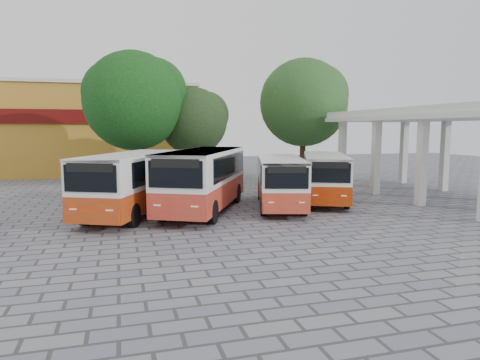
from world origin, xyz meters
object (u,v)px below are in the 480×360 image
object	(u,v)px
bus_far_right	(325,174)
bus_centre_right	(280,179)
bus_far_left	(133,179)
bus_centre_left	(204,176)

from	to	relation	value
bus_far_right	bus_centre_right	bearing A→B (deg)	-137.44
bus_far_left	bus_centre_right	xyz separation A→B (m)	(7.64, -0.16, -0.20)
bus_far_left	bus_far_right	size ratio (longest dim) A/B	1.11
bus_far_left	bus_centre_left	size ratio (longest dim) A/B	0.96
bus_far_left	bus_far_right	bearing A→B (deg)	30.09
bus_centre_left	bus_centre_right	distance (m)	4.17
bus_far_left	bus_centre_right	distance (m)	7.64
bus_far_left	bus_far_right	world-z (taller)	bus_far_left
bus_far_left	bus_centre_left	world-z (taller)	bus_centre_left
bus_centre_left	bus_centre_right	xyz separation A→B (m)	(4.16, 0.01, -0.27)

